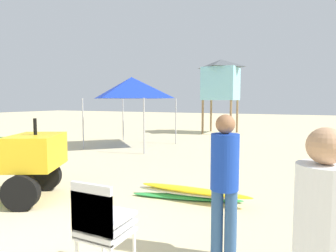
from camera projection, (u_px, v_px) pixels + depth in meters
stacked_plastic_chairs at (100, 221)px, 2.93m from camera, size 0.48×0.48×1.02m
surfboard_pile at (189, 193)px, 5.34m from camera, size 2.25×0.71×0.24m
lifeguard_near_left at (225, 177)px, 3.30m from camera, size 0.32×0.32×1.66m
lifeguard_near_center at (321, 245)px, 1.74m from camera, size 0.32×0.32×1.66m
popup_canopy at (132, 88)px, 11.55m from camera, size 2.72×2.72×2.76m
lifeguard_tower at (221, 80)px, 16.25m from camera, size 1.98×1.98×4.12m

